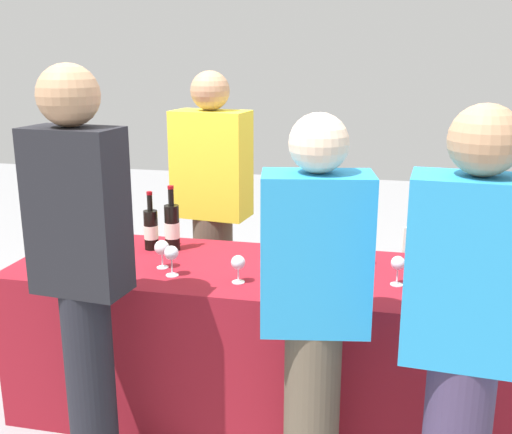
# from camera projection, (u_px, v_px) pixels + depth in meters

# --- Properties ---
(ground_plane) EXTENTS (12.00, 12.00, 0.00)m
(ground_plane) POSITION_uv_depth(u_px,v_px,m) (256.00, 411.00, 3.09)
(ground_plane) COLOR gray
(tasting_table) EXTENTS (2.32, 0.77, 0.76)m
(tasting_table) POSITION_uv_depth(u_px,v_px,m) (256.00, 342.00, 2.99)
(tasting_table) COLOR maroon
(tasting_table) RESTS_ON ground_plane
(wine_bottle_0) EXTENTS (0.07, 0.07, 0.30)m
(wine_bottle_0) POSITION_uv_depth(u_px,v_px,m) (151.00, 229.00, 3.14)
(wine_bottle_0) COLOR black
(wine_bottle_0) RESTS_ON tasting_table
(wine_bottle_1) EXTENTS (0.08, 0.08, 0.34)m
(wine_bottle_1) POSITION_uv_depth(u_px,v_px,m) (172.00, 227.00, 3.12)
(wine_bottle_1) COLOR black
(wine_bottle_1) RESTS_ON tasting_table
(wine_bottle_2) EXTENTS (0.07, 0.07, 0.30)m
(wine_bottle_2) POSITION_uv_depth(u_px,v_px,m) (351.00, 247.00, 2.85)
(wine_bottle_2) COLOR black
(wine_bottle_2) RESTS_ON tasting_table
(wine_bottle_3) EXTENTS (0.07, 0.07, 0.33)m
(wine_bottle_3) POSITION_uv_depth(u_px,v_px,m) (444.00, 245.00, 2.85)
(wine_bottle_3) COLOR black
(wine_bottle_3) RESTS_ON tasting_table
(wine_glass_0) EXTENTS (0.07, 0.07, 0.14)m
(wine_glass_0) POSITION_uv_depth(u_px,v_px,m) (162.00, 249.00, 2.87)
(wine_glass_0) COLOR silver
(wine_glass_0) RESTS_ON tasting_table
(wine_glass_1) EXTENTS (0.07, 0.07, 0.14)m
(wine_glass_1) POSITION_uv_depth(u_px,v_px,m) (171.00, 254.00, 2.76)
(wine_glass_1) COLOR silver
(wine_glass_1) RESTS_ON tasting_table
(wine_glass_2) EXTENTS (0.06, 0.06, 0.13)m
(wine_glass_2) POSITION_uv_depth(u_px,v_px,m) (238.00, 264.00, 2.68)
(wine_glass_2) COLOR silver
(wine_glass_2) RESTS_ON tasting_table
(wine_glass_3) EXTENTS (0.06, 0.06, 0.13)m
(wine_glass_3) POSITION_uv_depth(u_px,v_px,m) (398.00, 264.00, 2.65)
(wine_glass_3) COLOR silver
(wine_glass_3) RESTS_ON tasting_table
(ice_bucket) EXTENTS (0.20, 0.20, 0.16)m
(ice_bucket) POSITION_uv_depth(u_px,v_px,m) (96.00, 237.00, 3.09)
(ice_bucket) COLOR silver
(ice_bucket) RESTS_ON tasting_table
(server_pouring) EXTENTS (0.46, 0.29, 1.65)m
(server_pouring) POSITION_uv_depth(u_px,v_px,m) (212.00, 204.00, 3.58)
(server_pouring) COLOR brown
(server_pouring) RESTS_ON ground_plane
(guest_0) EXTENTS (0.38, 0.23, 1.71)m
(guest_0) POSITION_uv_depth(u_px,v_px,m) (82.00, 265.00, 2.37)
(guest_0) COLOR black
(guest_0) RESTS_ON ground_plane
(guest_1) EXTENTS (0.42, 0.28, 1.55)m
(guest_1) POSITION_uv_depth(u_px,v_px,m) (314.00, 310.00, 2.23)
(guest_1) COLOR brown
(guest_1) RESTS_ON ground_plane
(guest_2) EXTENTS (0.42, 0.25, 1.61)m
(guest_2) POSITION_uv_depth(u_px,v_px,m) (466.00, 338.00, 1.95)
(guest_2) COLOR #3F3351
(guest_2) RESTS_ON ground_plane
(menu_board) EXTENTS (0.44, 0.10, 0.72)m
(menu_board) POSITION_uv_depth(u_px,v_px,m) (436.00, 284.00, 3.78)
(menu_board) COLOR white
(menu_board) RESTS_ON ground_plane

